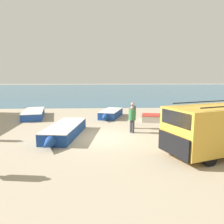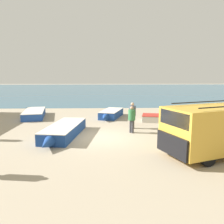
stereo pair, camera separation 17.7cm
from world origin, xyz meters
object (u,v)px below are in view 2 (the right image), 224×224
(fisherman_3, at_px, (132,117))
(fishing_rowboat_2, at_px, (63,131))
(parked_van, at_px, (222,127))
(fisherman_0, at_px, (132,113))
(fishing_rowboat_0, at_px, (111,114))
(fishing_rowboat_1, at_px, (174,119))
(fishing_rowboat_3, at_px, (35,113))

(fisherman_3, bearing_deg, fishing_rowboat_2, -30.04)
(parked_van, xyz_separation_m, fisherman_0, (-3.37, 5.02, -0.15))
(fishing_rowboat_0, xyz_separation_m, fishing_rowboat_1, (4.85, -2.11, -0.06))
(fisherman_3, bearing_deg, fisherman_0, -138.39)
(fishing_rowboat_0, relative_size, fisherman_3, 2.48)
(fishing_rowboat_3, distance_m, fisherman_3, 9.81)
(fishing_rowboat_2, bearing_deg, parked_van, 75.37)
(parked_van, distance_m, fishing_rowboat_3, 15.00)
(parked_van, xyz_separation_m, fishing_rowboat_3, (-11.38, 9.73, -0.91))
(fishing_rowboat_3, xyz_separation_m, fisherman_3, (7.82, -5.89, 0.70))
(parked_van, bearing_deg, fisherman_3, -66.88)
(parked_van, height_order, fishing_rowboat_2, parked_van)
(fishing_rowboat_0, bearing_deg, fisherman_0, 34.81)
(parked_van, xyz_separation_m, fishing_rowboat_0, (-4.68, 9.14, -0.89))
(fishing_rowboat_0, relative_size, fishing_rowboat_1, 0.73)
(parked_van, distance_m, fishing_rowboat_0, 10.31)
(fisherman_0, bearing_deg, fishing_rowboat_3, -75.81)
(parked_van, relative_size, fishing_rowboat_2, 1.03)
(fishing_rowboat_2, height_order, fisherman_0, fisherman_0)
(fisherman_3, bearing_deg, fishing_rowboat_0, -117.55)
(fishing_rowboat_2, bearing_deg, fisherman_0, 121.36)
(fishing_rowboat_2, bearing_deg, fishing_rowboat_1, 124.15)
(fisherman_0, distance_m, fisherman_3, 1.19)
(fishing_rowboat_2, distance_m, fishing_rowboat_3, 7.55)
(fishing_rowboat_0, xyz_separation_m, fisherman_3, (1.12, -5.30, 0.68))
(fisherman_0, bearing_deg, parked_van, 78.53)
(fishing_rowboat_1, distance_m, fisherman_0, 4.15)
(fisherman_0, bearing_deg, fisherman_3, 35.77)
(parked_van, relative_size, fishing_rowboat_0, 1.39)
(fishing_rowboat_0, bearing_deg, fishing_rowboat_3, -77.82)
(fisherman_0, bearing_deg, fishing_rowboat_2, -21.82)
(fishing_rowboat_0, distance_m, fishing_rowboat_1, 5.29)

